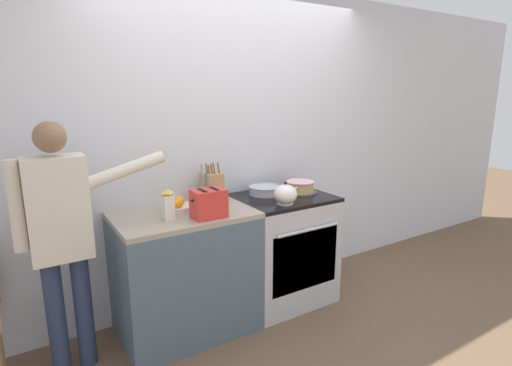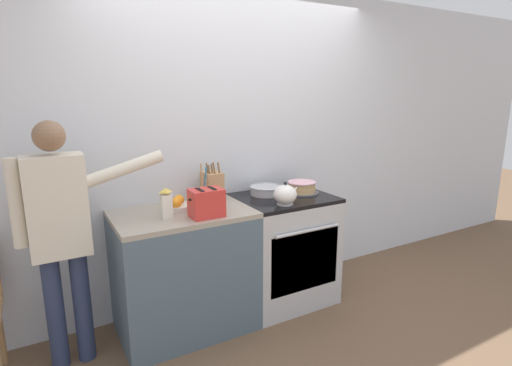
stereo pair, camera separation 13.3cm
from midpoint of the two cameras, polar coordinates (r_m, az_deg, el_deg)
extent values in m
plane|color=brown|center=(3.28, 4.48, -19.39)|extent=(16.00, 16.00, 0.00)
cube|color=silver|center=(3.37, -1.49, 5.24)|extent=(8.00, 0.04, 2.60)
cube|color=#4C6070|center=(3.07, -8.90, -12.58)|extent=(0.97, 0.65, 0.88)
cube|color=#9E9384|center=(2.90, -9.21, -4.41)|extent=(0.97, 0.65, 0.03)
cube|color=#B7BABF|center=(3.43, 4.96, -9.53)|extent=(0.77, 0.65, 0.88)
cube|color=black|center=(3.19, 8.25, -11.00)|extent=(0.63, 0.01, 0.49)
cylinder|color=#B7BABF|center=(3.08, 8.70, -6.77)|extent=(0.58, 0.02, 0.02)
cube|color=black|center=(3.29, 5.12, -2.16)|extent=(0.77, 0.65, 0.03)
cylinder|color=#4C4C51|center=(3.41, 7.64, -1.34)|extent=(0.29, 0.29, 0.01)
cylinder|color=tan|center=(3.40, 7.65, -0.93)|extent=(0.23, 0.23, 0.04)
cylinder|color=tan|center=(3.39, 7.67, -0.27)|extent=(0.23, 0.23, 0.04)
cylinder|color=#EFB2C1|center=(3.39, 7.69, 0.12)|extent=(0.24, 0.24, 0.01)
cylinder|color=white|center=(3.06, 5.41, -2.97)|extent=(0.13, 0.13, 0.01)
ellipsoid|color=white|center=(3.04, 5.44, -1.66)|extent=(0.18, 0.18, 0.15)
cone|color=white|center=(3.08, 6.74, -0.98)|extent=(0.09, 0.04, 0.08)
sphere|color=black|center=(3.02, 5.47, -0.05)|extent=(0.02, 0.02, 0.02)
cylinder|color=#B7BABF|center=(3.32, 2.58, -1.10)|extent=(0.26, 0.26, 0.07)
torus|color=#B7BABF|center=(3.32, 2.59, -0.50)|extent=(0.27, 0.27, 0.01)
cube|color=tan|center=(3.13, -5.07, -0.50)|extent=(0.13, 0.17, 0.23)
cylinder|color=brown|center=(3.05, -5.48, 1.91)|extent=(0.01, 0.03, 0.07)
cylinder|color=brown|center=(3.06, -4.78, 2.14)|extent=(0.01, 0.04, 0.09)
cylinder|color=brown|center=(3.08, -4.11, 2.18)|extent=(0.01, 0.04, 0.08)
cylinder|color=brown|center=(3.08, -5.77, 2.13)|extent=(0.01, 0.04, 0.08)
cylinder|color=brown|center=(3.10, -5.11, 2.10)|extent=(0.01, 0.03, 0.07)
cylinder|color=red|center=(2.96, -5.87, -2.10)|extent=(0.12, 0.12, 0.15)
cylinder|color=#A37A51|center=(2.93, -6.37, 0.06)|extent=(0.02, 0.07, 0.28)
cylinder|color=teal|center=(2.96, -6.04, -0.06)|extent=(0.04, 0.02, 0.25)
cylinder|color=silver|center=(2.95, -10.02, -3.38)|extent=(0.22, 0.22, 0.04)
sphere|color=orange|center=(2.98, -9.71, -2.40)|extent=(0.08, 0.08, 0.08)
sphere|color=orange|center=(2.89, -10.08, -2.94)|extent=(0.07, 0.07, 0.07)
sphere|color=orange|center=(2.95, -11.24, -2.65)|extent=(0.08, 0.08, 0.08)
sphere|color=orange|center=(2.93, -9.96, -2.68)|extent=(0.08, 0.08, 0.08)
cube|color=red|center=(2.74, -5.71, -2.86)|extent=(0.22, 0.16, 0.19)
cube|color=black|center=(2.69, -6.62, -0.96)|extent=(0.03, 0.11, 0.00)
cube|color=black|center=(2.73, -4.90, -0.74)|extent=(0.03, 0.11, 0.00)
cube|color=black|center=(2.68, -8.05, -2.39)|extent=(0.02, 0.02, 0.01)
cube|color=white|center=(2.75, -11.34, -3.27)|extent=(0.07, 0.07, 0.17)
pyramid|color=#E0BC4C|center=(2.72, -11.45, -1.01)|extent=(0.07, 0.07, 0.03)
cylinder|color=#283351|center=(2.92, -25.53, -16.40)|extent=(0.11, 0.11, 0.76)
cylinder|color=#283351|center=(2.93, -22.31, -15.99)|extent=(0.11, 0.11, 0.76)
cube|color=beige|center=(2.67, -25.27, -3.01)|extent=(0.34, 0.20, 0.63)
cylinder|color=beige|center=(2.66, -29.87, -2.54)|extent=(0.08, 0.08, 0.53)
cylinder|color=beige|center=(2.69, -17.23, 1.86)|extent=(0.54, 0.08, 0.22)
sphere|color=#846047|center=(2.60, -26.17, 6.04)|extent=(0.18, 0.18, 0.18)
cylinder|color=#997047|center=(3.19, -31.58, -17.75)|extent=(0.04, 0.04, 0.45)
camera|label=1|loc=(0.07, -88.76, 0.29)|focal=28.00mm
camera|label=2|loc=(0.07, 91.24, -0.29)|focal=28.00mm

